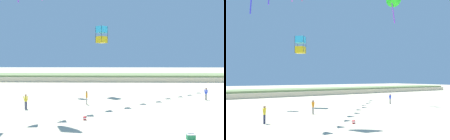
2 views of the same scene
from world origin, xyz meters
TOP-DOWN VIEW (x-y plane):
  - ground_plane at (0.00, 0.00)m, footprint 240.00×240.00m
  - dune_ridge at (0.00, 44.19)m, footprint 120.00×10.85m
  - person_near_left at (-2.13, 13.61)m, footprint 0.22×0.58m
  - person_near_right at (-8.42, 10.86)m, footprint 0.48×0.47m
  - person_mid_center at (13.33, 16.87)m, footprint 0.57×0.22m
  - large_kite_high_solo at (-0.76, 20.62)m, footprint 1.83×1.83m
  - beach_ball at (-1.42, 6.58)m, footprint 0.36×0.36m

SIDE VIEW (x-z plane):
  - ground_plane at x=0.00m, z-range 0.00..0.00m
  - beach_ball at x=-1.42m, z-range 0.00..0.36m
  - dune_ridge at x=0.00m, z-range 0.00..1.52m
  - person_mid_center at x=13.33m, z-range 0.13..1.75m
  - person_near_left at x=-2.13m, z-range 0.13..1.77m
  - person_near_right at x=-8.42m, z-range 0.13..1.81m
  - large_kite_high_solo at x=-0.76m, z-range 7.80..10.25m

